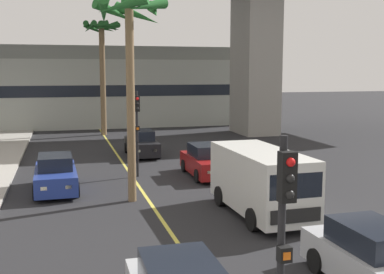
% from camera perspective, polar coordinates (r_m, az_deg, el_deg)
% --- Properties ---
extents(lane_stripe_center, '(0.14, 56.00, 0.01)m').
position_cam_1_polar(lane_stripe_center, '(22.83, -6.61, -5.29)').
color(lane_stripe_center, '#DBCC4C').
rests_on(lane_stripe_center, ground).
extents(pier_building_backdrop, '(30.21, 8.04, 7.38)m').
position_cam_1_polar(pier_building_backdrop, '(47.50, -11.30, 5.80)').
color(pier_building_backdrop, '#ADB2A8').
rests_on(pier_building_backdrop, ground).
extents(car_queue_front, '(1.93, 4.15, 1.56)m').
position_cam_1_polar(car_queue_front, '(29.76, -5.95, -0.82)').
color(car_queue_front, black).
rests_on(car_queue_front, ground).
extents(car_queue_second, '(1.89, 4.13, 1.56)m').
position_cam_1_polar(car_queue_second, '(12.54, 20.75, -13.44)').
color(car_queue_second, '#B7BABF').
rests_on(car_queue_second, ground).
extents(car_queue_fourth, '(1.84, 4.11, 1.56)m').
position_cam_1_polar(car_queue_fourth, '(23.88, 1.71, -2.91)').
color(car_queue_fourth, maroon).
rests_on(car_queue_fourth, ground).
extents(car_queue_fifth, '(1.89, 4.13, 1.56)m').
position_cam_1_polar(car_queue_fifth, '(21.68, -15.77, -4.30)').
color(car_queue_fifth, navy).
rests_on(car_queue_fifth, ground).
extents(delivery_van, '(2.25, 5.29, 2.36)m').
position_cam_1_polar(delivery_van, '(17.50, 8.09, -5.05)').
color(delivery_van, silver).
rests_on(delivery_van, ground).
extents(traffic_light_median_near, '(0.24, 0.37, 4.20)m').
position_cam_1_polar(traffic_light_median_near, '(7.60, 10.72, -11.07)').
color(traffic_light_median_near, black).
rests_on(traffic_light_median_near, ground).
extents(traffic_light_median_far, '(0.24, 0.37, 4.20)m').
position_cam_1_polar(traffic_light_median_far, '(23.50, -6.48, 1.78)').
color(traffic_light_median_far, black).
rests_on(traffic_light_median_far, ground).
extents(palm_tree_near_median, '(2.87, 3.00, 8.03)m').
position_cam_1_polar(palm_tree_near_median, '(19.02, -7.30, 11.90)').
color(palm_tree_near_median, brown).
rests_on(palm_tree_near_median, ground).
extents(palm_tree_mid_median, '(3.04, 3.08, 9.11)m').
position_cam_1_polar(palm_tree_mid_median, '(39.71, -10.54, 10.64)').
color(palm_tree_mid_median, brown).
rests_on(palm_tree_mid_median, ground).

